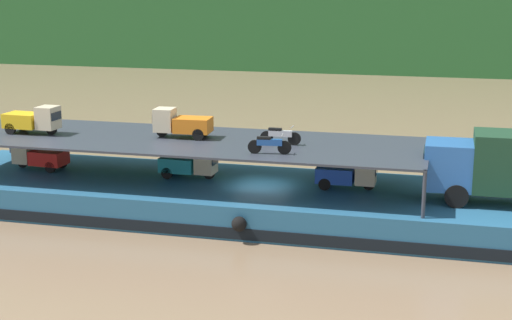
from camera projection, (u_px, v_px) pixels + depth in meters
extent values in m
plane|color=#7F664C|center=(262.00, 216.00, 36.51)|extent=(400.00, 400.00, 0.00)
cube|color=#23567A|center=(262.00, 201.00, 36.34)|extent=(31.99, 7.50, 1.50)
cube|color=black|center=(240.00, 234.00, 32.88)|extent=(31.36, 0.06, 0.50)
sphere|color=black|center=(239.00, 224.00, 32.60)|extent=(0.65, 0.65, 0.65)
cube|color=#285BA3|center=(448.00, 165.00, 33.37)|extent=(2.02, 2.20, 2.00)
cube|color=#192833|center=(424.00, 155.00, 33.53)|extent=(0.08, 1.84, 0.60)
cylinder|color=black|center=(456.00, 184.00, 34.48)|extent=(1.00, 0.29, 1.00)
cylinder|color=black|center=(457.00, 196.00, 32.58)|extent=(1.00, 0.29, 1.00)
cylinder|color=#2D333D|center=(430.00, 158.00, 37.20)|extent=(0.16, 0.16, 2.00)
cylinder|color=#2D333D|center=(424.00, 194.00, 31.04)|extent=(0.16, 0.16, 2.00)
cylinder|color=#2D333D|center=(10.00, 135.00, 42.65)|extent=(0.16, 0.16, 2.00)
cube|color=#2D333D|center=(184.00, 140.00, 36.63)|extent=(22.79, 6.70, 0.10)
cube|color=red|center=(49.00, 158.00, 38.93)|extent=(1.77, 1.30, 0.70)
cube|color=#C6B793|center=(24.00, 152.00, 39.30)|extent=(0.96, 1.05, 1.10)
cube|color=#19232D|center=(16.00, 149.00, 39.41)|extent=(0.09, 0.85, 0.38)
cylinder|color=black|center=(23.00, 162.00, 39.47)|extent=(0.57, 0.17, 0.56)
cylinder|color=black|center=(62.00, 163.00, 39.39)|extent=(0.57, 0.17, 0.56)
cylinder|color=black|center=(50.00, 167.00, 38.40)|extent=(0.57, 0.17, 0.56)
cube|color=teal|center=(179.00, 164.00, 37.58)|extent=(1.74, 1.25, 0.70)
cube|color=beige|center=(206.00, 162.00, 37.15)|extent=(0.93, 1.03, 1.10)
cube|color=#19232D|center=(215.00, 160.00, 37.00)|extent=(0.07, 0.85, 0.38)
cylinder|color=black|center=(209.00, 173.00, 37.24)|extent=(0.56, 0.16, 0.56)
cylinder|color=black|center=(167.00, 173.00, 37.27)|extent=(0.56, 0.16, 0.56)
cylinder|color=black|center=(175.00, 168.00, 38.26)|extent=(0.56, 0.16, 0.56)
cube|color=#1E47B7|center=(335.00, 174.00, 35.62)|extent=(1.70, 1.20, 0.70)
cube|color=beige|center=(366.00, 172.00, 35.23)|extent=(0.90, 1.00, 1.10)
cube|color=#19232D|center=(376.00, 170.00, 35.10)|extent=(0.04, 0.85, 0.38)
cylinder|color=black|center=(369.00, 184.00, 35.33)|extent=(0.56, 0.14, 0.56)
cylinder|color=black|center=(325.00, 184.00, 35.29)|extent=(0.56, 0.14, 0.56)
cylinder|color=black|center=(328.00, 178.00, 36.29)|extent=(0.56, 0.14, 0.56)
cube|color=gold|center=(23.00, 120.00, 37.99)|extent=(1.76, 1.29, 0.70)
cube|color=#C6B793|center=(48.00, 118.00, 37.54)|extent=(0.95, 1.05, 1.10)
cube|color=#19232D|center=(56.00, 116.00, 37.38)|extent=(0.09, 0.85, 0.38)
cylinder|color=black|center=(51.00, 129.00, 37.62)|extent=(0.57, 0.17, 0.56)
cylinder|color=black|center=(10.00, 129.00, 37.70)|extent=(0.57, 0.17, 0.56)
cylinder|color=black|center=(23.00, 125.00, 38.68)|extent=(0.57, 0.17, 0.56)
cube|color=orange|center=(193.00, 125.00, 36.78)|extent=(1.75, 1.28, 0.70)
cube|color=beige|center=(165.00, 120.00, 37.01)|extent=(0.94, 1.04, 1.10)
cube|color=#19232D|center=(155.00, 117.00, 37.07)|extent=(0.08, 0.85, 0.38)
cylinder|color=black|center=(162.00, 131.00, 37.16)|extent=(0.57, 0.17, 0.56)
cylinder|color=black|center=(204.00, 130.00, 37.28)|extent=(0.57, 0.17, 0.56)
cylinder|color=black|center=(198.00, 135.00, 36.27)|extent=(0.57, 0.17, 0.56)
cylinder|color=black|center=(284.00, 148.00, 33.45)|extent=(0.61, 0.17, 0.60)
cylinder|color=black|center=(255.00, 147.00, 33.61)|extent=(0.61, 0.17, 0.60)
cube|color=#1E4C99|center=(270.00, 142.00, 33.48)|extent=(1.12, 0.34, 0.28)
cube|color=black|center=(264.00, 138.00, 33.47)|extent=(0.62, 0.27, 0.12)
cylinder|color=#B2B2B7|center=(282.00, 135.00, 33.34)|extent=(0.11, 0.55, 0.04)
cylinder|color=black|center=(294.00, 139.00, 35.26)|extent=(0.60, 0.10, 0.60)
cylinder|color=black|center=(267.00, 137.00, 35.58)|extent=(0.60, 0.10, 0.60)
cube|color=#B7B7BC|center=(280.00, 133.00, 35.37)|extent=(1.10, 0.20, 0.28)
cube|color=black|center=(275.00, 129.00, 35.39)|extent=(0.60, 0.20, 0.12)
cylinder|color=#B2B2B7|center=(292.00, 127.00, 35.16)|extent=(0.04, 0.55, 0.04)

